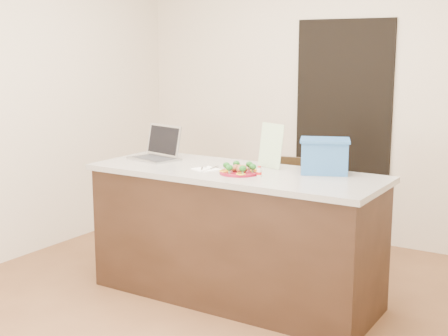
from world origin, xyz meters
The scene contains 16 objects.
ground centered at (0.00, 0.00, 0.00)m, with size 4.00×4.00×0.00m, color brown.
room_shell centered at (0.00, 0.00, 1.62)m, with size 4.00×4.00×4.00m.
doorway centered at (0.10, 1.98, 1.00)m, with size 0.90×0.02×2.00m, color black.
island centered at (0.00, 0.25, 0.46)m, with size 2.06×0.76×0.92m.
plate centered at (0.09, 0.16, 0.93)m, with size 0.27×0.27×0.02m.
meatballs centered at (0.09, 0.17, 0.96)m, with size 0.11×0.10×0.04m.
broccoli centered at (0.09, 0.16, 0.97)m, with size 0.23×0.22×0.04m.
pepper_rings centered at (0.09, 0.16, 0.94)m, with size 0.24×0.24×0.01m.
napkin centered at (-0.18, 0.16, 0.92)m, with size 0.15×0.15×0.01m, color white.
fork centered at (-0.20, 0.17, 0.93)m, with size 0.07×0.15×0.00m.
knife centered at (-0.15, 0.14, 0.93)m, with size 0.03×0.22×0.01m.
yogurt_bottle centered at (0.25, 0.15, 0.95)m, with size 0.03×0.03×0.07m.
laptop centered at (-0.73, 0.34, 0.99)m, with size 0.40×0.35×0.25m.
leaflet centered at (0.16, 0.47, 1.08)m, with size 0.22×0.00×0.31m, color white.
blue_box centered at (0.56, 0.48, 1.04)m, with size 0.39×0.34×0.23m.
chair centered at (-0.04, 1.13, 0.49)m, with size 0.43×0.44×0.86m.
Camera 1 is at (2.15, -3.35, 1.74)m, focal length 50.00 mm.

